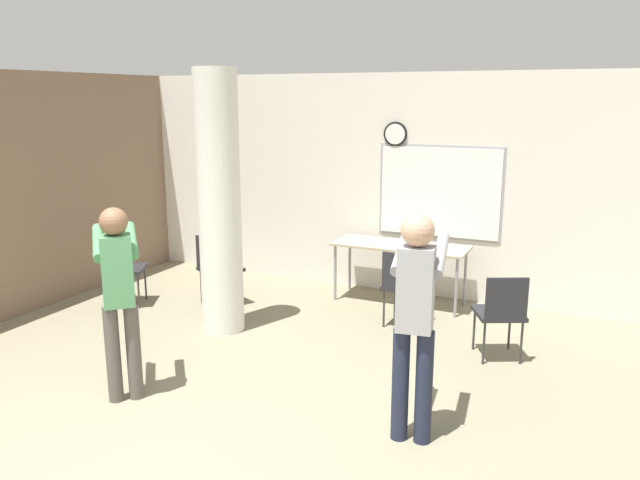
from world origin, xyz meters
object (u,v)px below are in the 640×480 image
object	(u,v)px
chair_table_right	(403,283)
person_playing_side	(415,310)
person_playing_front	(119,289)
chair_near_pillar	(215,265)
chair_mid_room	(501,310)
folding_table	(400,249)
bottle_on_table	(423,239)
chair_by_left_wall	(120,264)

from	to	relation	value
chair_table_right	person_playing_side	size ratio (longest dim) A/B	0.50
person_playing_front	person_playing_side	bearing A→B (deg)	9.46
chair_near_pillar	person_playing_side	xyz separation A→B (m)	(3.06, -1.94, 0.50)
chair_mid_room	person_playing_side	bearing A→B (deg)	-101.59
chair_mid_room	person_playing_side	size ratio (longest dim) A/B	0.50
chair_table_right	chair_mid_room	world-z (taller)	same
chair_table_right	person_playing_front	xyz separation A→B (m)	(-1.63, -2.61, 0.46)
folding_table	chair_mid_room	bearing A→B (deg)	-41.42
folding_table	chair_table_right	size ratio (longest dim) A/B	1.89
bottle_on_table	person_playing_side	size ratio (longest dim) A/B	0.17
chair_near_pillar	chair_mid_room	xyz separation A→B (m)	(3.41, -0.20, 0.00)
chair_table_right	chair_mid_room	bearing A→B (deg)	-22.56
bottle_on_table	chair_by_left_wall	bearing A→B (deg)	-156.46
folding_table	person_playing_side	xyz separation A→B (m)	(1.06, -3.00, 0.33)
folding_table	chair_near_pillar	bearing A→B (deg)	-152.19
chair_table_right	folding_table	bearing A→B (deg)	110.49
bottle_on_table	person_playing_side	distance (m)	3.07
chair_mid_room	person_playing_front	xyz separation A→B (m)	(-2.75, -2.14, 0.46)
chair_by_left_wall	bottle_on_table	bearing A→B (deg)	23.54
chair_by_left_wall	folding_table	bearing A→B (deg)	25.93
chair_mid_room	person_playing_side	distance (m)	1.85
chair_near_pillar	person_playing_side	bearing A→B (deg)	-32.46
chair_by_left_wall	person_playing_front	size ratio (longest dim) A/B	0.53
chair_near_pillar	person_playing_front	distance (m)	2.48
person_playing_front	chair_near_pillar	bearing A→B (deg)	105.79
chair_near_pillar	chair_mid_room	distance (m)	3.42
folding_table	chair_near_pillar	distance (m)	2.26
bottle_on_table	person_playing_side	world-z (taller)	person_playing_side
bottle_on_table	chair_table_right	bearing A→B (deg)	-89.77
bottle_on_table	chair_near_pillar	size ratio (longest dim) A/B	0.33
chair_near_pillar	person_playing_front	bearing A→B (deg)	-74.21
chair_near_pillar	person_playing_front	world-z (taller)	person_playing_front
chair_table_right	chair_mid_room	distance (m)	1.22
folding_table	chair_table_right	xyz separation A→B (m)	(0.29, -0.78, -0.17)
person_playing_side	person_playing_front	xyz separation A→B (m)	(-2.39, -0.40, -0.04)
chair_by_left_wall	chair_mid_room	size ratio (longest dim) A/B	1.00
person_playing_side	person_playing_front	bearing A→B (deg)	-170.54
chair_table_right	person_playing_front	world-z (taller)	person_playing_front
bottle_on_table	chair_near_pillar	bearing A→B (deg)	-155.89
chair_mid_room	bottle_on_table	bearing A→B (deg)	132.72
chair_by_left_wall	chair_mid_room	bearing A→B (deg)	3.16
bottle_on_table	chair_mid_room	distance (m)	1.70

